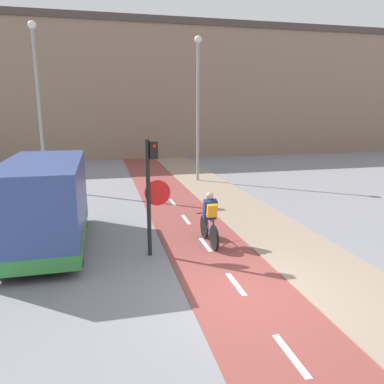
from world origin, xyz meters
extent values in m
plane|color=gray|center=(0.00, 0.00, 0.00)|extent=(120.00, 120.00, 0.00)
cube|color=brown|center=(0.00, 0.00, 0.01)|extent=(2.35, 60.00, 0.02)
cube|color=white|center=(0.00, -2.00, 0.02)|extent=(0.12, 1.10, 0.00)
cube|color=white|center=(0.00, 0.50, 0.02)|extent=(0.12, 1.10, 0.00)
cube|color=white|center=(0.00, 3.00, 0.02)|extent=(0.12, 1.10, 0.00)
cube|color=white|center=(0.00, 5.50, 0.02)|extent=(0.12, 1.10, 0.00)
cube|color=white|center=(0.00, 8.00, 0.02)|extent=(0.12, 1.10, 0.00)
cube|color=gray|center=(2.38, 0.00, 0.03)|extent=(2.40, 60.00, 0.05)
cube|color=#89705B|center=(0.00, 24.31, 4.86)|extent=(60.00, 5.00, 9.73)
cube|color=#473D38|center=(0.00, 24.31, 9.98)|extent=(60.00, 5.20, 0.50)
cylinder|color=black|center=(-1.62, 2.66, 1.53)|extent=(0.11, 0.11, 3.05)
cube|color=black|center=(-1.47, 2.66, 2.78)|extent=(0.20, 0.20, 0.44)
sphere|color=red|center=(-1.47, 2.55, 2.89)|extent=(0.09, 0.09, 0.09)
cone|color=red|center=(-1.39, 2.66, 1.68)|extent=(0.67, 0.01, 0.67)
cone|color=silver|center=(-1.39, 2.66, 1.68)|extent=(0.60, 0.02, 0.60)
cylinder|color=gray|center=(-5.37, 11.80, 3.60)|extent=(0.14, 0.14, 7.20)
sphere|color=silver|center=(-5.37, 11.80, 7.30)|extent=(0.36, 0.36, 0.36)
cylinder|color=gray|center=(2.15, 12.22, 3.48)|extent=(0.14, 0.14, 6.97)
sphere|color=silver|center=(2.15, 12.22, 7.08)|extent=(0.36, 0.36, 0.36)
cylinder|color=black|center=(0.14, 2.60, 0.35)|extent=(0.07, 0.69, 0.69)
cylinder|color=black|center=(0.14, 3.62, 0.35)|extent=(0.07, 0.69, 0.69)
cylinder|color=navy|center=(0.14, 3.30, 0.53)|extent=(0.04, 0.65, 0.43)
cylinder|color=navy|center=(0.14, 2.83, 0.54)|extent=(0.04, 0.34, 0.45)
cylinder|color=navy|center=(0.14, 3.15, 0.74)|extent=(0.04, 0.94, 0.07)
cylinder|color=navy|center=(0.14, 2.79, 0.34)|extent=(0.04, 0.39, 0.05)
cylinder|color=black|center=(0.14, 3.62, 0.78)|extent=(0.46, 0.03, 0.03)
cube|color=navy|center=(0.14, 3.04, 1.04)|extent=(0.36, 0.31, 0.59)
sphere|color=tan|center=(0.14, 3.08, 1.42)|extent=(0.22, 0.22, 0.22)
cylinder|color=#232328|center=(0.04, 3.00, 0.59)|extent=(0.04, 0.07, 0.43)
cylinder|color=#232328|center=(0.24, 3.00, 0.59)|extent=(0.04, 0.07, 0.43)
cube|color=orange|center=(0.14, 2.86, 1.06)|extent=(0.28, 0.23, 0.39)
cube|color=#334784|center=(-4.30, 3.96, 1.34)|extent=(1.98, 4.89, 2.19)
cube|color=#33843D|center=(-4.30, 3.96, 0.42)|extent=(1.99, 4.90, 0.36)
cube|color=black|center=(-4.30, 6.39, 1.72)|extent=(1.79, 0.04, 0.70)
cylinder|color=black|center=(-5.19, 5.55, 0.35)|extent=(0.18, 0.70, 0.70)
cylinder|color=black|center=(-3.41, 5.55, 0.35)|extent=(0.18, 0.70, 0.70)
cylinder|color=black|center=(-3.41, 2.37, 0.35)|extent=(0.18, 0.70, 0.70)
camera|label=1|loc=(-2.73, -6.66, 3.83)|focal=35.00mm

